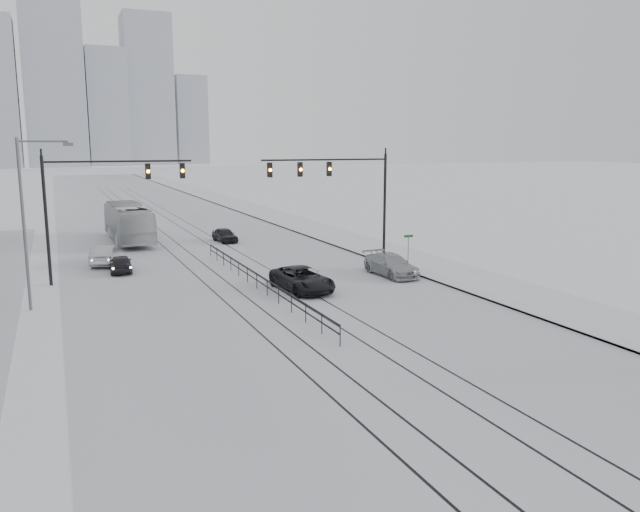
{
  "coord_description": "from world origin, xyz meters",
  "views": [
    {
      "loc": [
        -10.94,
        -5.45,
        8.61
      ],
      "look_at": [
        0.96,
        22.47,
        3.2
      ],
      "focal_mm": 35.0,
      "sensor_mm": 36.0,
      "label": 1
    }
  ],
  "objects_px": {
    "sedan_sb_inner": "(121,264)",
    "sedan_sb_outer": "(104,255)",
    "box_truck": "(128,223)",
    "sedan_nb_front": "(302,279)",
    "sedan_nb_far": "(225,235)",
    "sedan_nb_right": "(391,265)"
  },
  "relations": [
    {
      "from": "sedan_sb_outer",
      "to": "box_truck",
      "type": "relative_size",
      "value": 0.36
    },
    {
      "from": "sedan_nb_right",
      "to": "box_truck",
      "type": "xyz_separation_m",
      "value": [
        -14.41,
        22.25,
        0.99
      ]
    },
    {
      "from": "sedan_sb_inner",
      "to": "box_truck",
      "type": "bearing_deg",
      "value": -94.78
    },
    {
      "from": "sedan_sb_outer",
      "to": "sedan_nb_front",
      "type": "xyz_separation_m",
      "value": [
        10.22,
        -13.39,
        -0.02
      ]
    },
    {
      "from": "box_truck",
      "to": "sedan_sb_outer",
      "type": "bearing_deg",
      "value": 73.12
    },
    {
      "from": "sedan_nb_right",
      "to": "sedan_nb_far",
      "type": "bearing_deg",
      "value": 106.84
    },
    {
      "from": "sedan_nb_far",
      "to": "box_truck",
      "type": "bearing_deg",
      "value": 150.6
    },
    {
      "from": "sedan_nb_far",
      "to": "sedan_sb_inner",
      "type": "bearing_deg",
      "value": -139.1
    },
    {
      "from": "sedan_sb_inner",
      "to": "sedan_nb_front",
      "type": "relative_size",
      "value": 0.7
    },
    {
      "from": "sedan_nb_front",
      "to": "box_truck",
      "type": "xyz_separation_m",
      "value": [
        -7.33,
        24.04,
        1.0
      ]
    },
    {
      "from": "sedan_sb_outer",
      "to": "sedan_nb_right",
      "type": "distance_m",
      "value": 20.84
    },
    {
      "from": "sedan_nb_right",
      "to": "box_truck",
      "type": "bearing_deg",
      "value": 120.69
    },
    {
      "from": "sedan_nb_far",
      "to": "box_truck",
      "type": "relative_size",
      "value": 0.3
    },
    {
      "from": "sedan_nb_front",
      "to": "sedan_nb_far",
      "type": "distance_m",
      "value": 20.55
    },
    {
      "from": "sedan_sb_outer",
      "to": "sedan_sb_inner",
      "type": "bearing_deg",
      "value": 115.14
    },
    {
      "from": "sedan_sb_outer",
      "to": "sedan_nb_front",
      "type": "height_order",
      "value": "sedan_sb_outer"
    },
    {
      "from": "sedan_nb_front",
      "to": "box_truck",
      "type": "relative_size",
      "value": 0.42
    },
    {
      "from": "sedan_sb_outer",
      "to": "box_truck",
      "type": "distance_m",
      "value": 11.08
    },
    {
      "from": "sedan_sb_inner",
      "to": "sedan_sb_outer",
      "type": "relative_size",
      "value": 0.81
    },
    {
      "from": "sedan_sb_outer",
      "to": "sedan_nb_far",
      "type": "bearing_deg",
      "value": -134.86
    },
    {
      "from": "sedan_nb_far",
      "to": "box_truck",
      "type": "height_order",
      "value": "box_truck"
    },
    {
      "from": "sedan_sb_outer",
      "to": "sedan_nb_right",
      "type": "height_order",
      "value": "sedan_sb_outer"
    }
  ]
}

